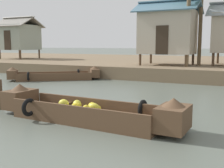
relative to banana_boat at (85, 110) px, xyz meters
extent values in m
plane|color=#596056|center=(0.43, 4.58, -0.32)|extent=(300.00, 300.00, 0.00)
cube|color=#756047|center=(0.43, 18.96, 0.08)|extent=(160.00, 20.00, 0.79)
cube|color=brown|center=(0.00, 0.00, -0.26)|extent=(4.40, 1.38, 0.12)
cube|color=brown|center=(0.03, 0.55, 0.02)|extent=(4.35, 0.28, 0.44)
cube|color=brown|center=(-0.02, -0.55, 0.02)|extent=(4.35, 0.28, 0.44)
cube|color=brown|center=(2.52, -0.11, 0.09)|extent=(0.72, 1.04, 0.58)
cone|color=brown|center=(2.52, -0.11, 0.49)|extent=(0.59, 0.59, 0.20)
cube|color=brown|center=(-2.51, 0.12, 0.09)|extent=(0.72, 1.04, 0.58)
cone|color=brown|center=(-2.51, 0.12, 0.49)|extent=(0.59, 0.59, 0.20)
cube|color=brown|center=(-0.92, 0.05, 0.04)|extent=(0.25, 1.07, 0.05)
torus|color=black|center=(1.49, 0.61, 0.07)|extent=(0.14, 0.52, 0.52)
torus|color=black|center=(-1.48, -0.60, 0.07)|extent=(0.14, 0.52, 0.52)
ellipsoid|color=gold|center=(0.71, -0.37, 0.02)|extent=(0.30, 0.30, 0.21)
ellipsoid|color=yellow|center=(0.20, -0.28, 0.11)|extent=(0.24, 0.34, 0.25)
ellipsoid|color=yellow|center=(0.31, -0.03, 0.13)|extent=(0.33, 0.22, 0.23)
ellipsoid|color=yellow|center=(-0.38, 0.19, 0.09)|extent=(0.40, 0.42, 0.28)
ellipsoid|color=yellow|center=(0.29, 0.17, 0.04)|extent=(0.31, 0.29, 0.19)
ellipsoid|color=yellow|center=(-0.73, 0.02, 0.12)|extent=(0.36, 0.29, 0.28)
ellipsoid|color=yellow|center=(1.28, -0.34, -0.01)|extent=(0.36, 0.35, 0.25)
ellipsoid|color=yellow|center=(0.05, 0.32, 0.08)|extent=(0.37, 0.40, 0.19)
ellipsoid|color=yellow|center=(-0.27, -0.04, 0.10)|extent=(0.31, 0.37, 0.20)
ellipsoid|color=yellow|center=(-1.03, -0.06, 0.03)|extent=(0.31, 0.28, 0.20)
cube|color=brown|center=(-6.63, 7.32, -0.26)|extent=(4.28, 3.58, 0.12)
cube|color=brown|center=(-6.31, 6.87, -0.03)|extent=(3.63, 2.69, 0.34)
cube|color=brown|center=(-6.96, 7.76, -0.03)|extent=(3.63, 2.69, 0.34)
cube|color=brown|center=(-8.63, 5.85, 0.06)|extent=(1.00, 1.11, 0.51)
cone|color=brown|center=(-8.63, 5.85, 0.42)|extent=(0.78, 0.78, 0.20)
cube|color=brown|center=(-4.64, 8.78, 0.06)|extent=(1.00, 1.11, 0.51)
cone|color=brown|center=(-4.64, 8.78, 0.42)|extent=(0.78, 0.78, 0.20)
cube|color=brown|center=(-5.87, 7.88, -0.01)|extent=(0.79, 0.98, 0.05)
torus|color=black|center=(-7.44, 5.89, 0.01)|extent=(0.40, 0.49, 0.52)
torus|color=black|center=(-5.83, 8.74, 0.01)|extent=(0.40, 0.49, 0.52)
cylinder|color=#4C3826|center=(-17.53, 13.11, 0.90)|extent=(0.16, 0.16, 0.86)
cylinder|color=#4C3826|center=(-14.92, 13.11, 0.90)|extent=(0.16, 0.16, 0.86)
cylinder|color=#4C3826|center=(-17.53, 15.71, 0.90)|extent=(0.16, 0.16, 0.86)
cylinder|color=#4C3826|center=(-14.92, 15.71, 0.90)|extent=(0.16, 0.16, 0.86)
cube|color=gray|center=(-16.22, 14.41, 2.52)|extent=(3.01, 3.00, 2.37)
cube|color=#2D2319|center=(-16.22, 12.89, 2.24)|extent=(0.80, 0.04, 1.80)
cube|color=gray|center=(-16.22, 13.66, 3.99)|extent=(3.71, 1.98, 1.03)
cube|color=gray|center=(-16.22, 15.16, 3.99)|extent=(3.71, 1.98, 1.03)
cylinder|color=#4C3826|center=(-2.44, 11.00, 0.84)|extent=(0.16, 0.16, 0.74)
cylinder|color=#4C3826|center=(0.59, 11.00, 0.84)|extent=(0.16, 0.16, 0.74)
cylinder|color=#4C3826|center=(-2.44, 13.26, 0.84)|extent=(0.16, 0.16, 0.74)
cylinder|color=#4C3826|center=(0.59, 13.26, 0.84)|extent=(0.16, 0.16, 0.74)
cube|color=#B2A893|center=(-0.92, 12.13, 2.63)|extent=(3.42, 2.66, 2.84)
cube|color=#2D2319|center=(-0.92, 10.78, 2.11)|extent=(0.80, 0.04, 1.80)
cube|color=slate|center=(-0.92, 11.47, 4.30)|extent=(4.12, 1.82, 0.87)
cube|color=slate|center=(-0.92, 12.80, 4.30)|extent=(4.12, 1.82, 0.87)
cylinder|color=#4C3826|center=(2.00, 12.35, 0.89)|extent=(0.16, 0.16, 0.84)
cylinder|color=#4C3826|center=(2.00, 15.27, 0.89)|extent=(0.16, 0.16, 0.84)
cylinder|color=brown|center=(0.59, 11.05, 2.94)|extent=(0.24, 0.24, 4.93)
cylinder|color=brown|center=(1.04, 12.92, 2.92)|extent=(0.24, 0.24, 4.90)
cylinder|color=#423323|center=(-3.30, 0.05, 0.19)|extent=(0.14, 0.14, 1.01)
camera|label=1|loc=(4.05, -6.60, 1.83)|focal=45.15mm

